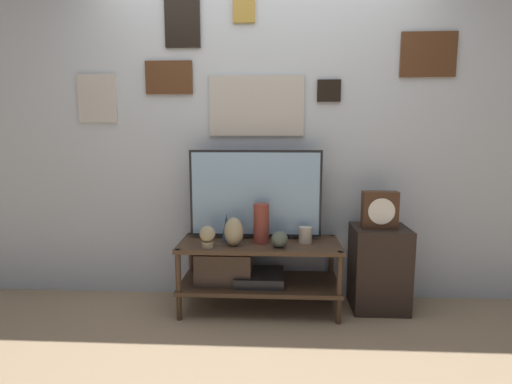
# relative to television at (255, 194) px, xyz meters

# --- Properties ---
(ground_plane) EXTENTS (12.00, 12.00, 0.00)m
(ground_plane) POSITION_rel_television_xyz_m (0.04, -0.39, -0.86)
(ground_plane) COLOR #997F60
(wall_back) EXTENTS (6.40, 0.08, 2.70)m
(wall_back) POSITION_rel_television_xyz_m (0.03, 0.19, 0.50)
(wall_back) COLOR #B2BCC6
(wall_back) RESTS_ON ground_plane
(media_console) EXTENTS (1.18, 0.49, 0.52)m
(media_console) POSITION_rel_television_xyz_m (-0.06, -0.11, -0.54)
(media_console) COLOR #422D1E
(media_console) RESTS_ON ground_plane
(television) EXTENTS (1.00, 0.05, 0.68)m
(television) POSITION_rel_television_xyz_m (0.00, 0.00, 0.00)
(television) COLOR black
(television) RESTS_ON media_console
(vase_slim_bronze) EXTENTS (0.08, 0.08, 0.21)m
(vase_slim_bronze) POSITION_rel_television_xyz_m (-0.21, -0.10, -0.24)
(vase_slim_bronze) COLOR #2D4251
(vase_slim_bronze) RESTS_ON media_console
(vase_urn_stoneware) EXTENTS (0.14, 0.11, 0.21)m
(vase_urn_stoneware) POSITION_rel_television_xyz_m (-0.14, -0.22, -0.24)
(vase_urn_stoneware) COLOR tan
(vase_urn_stoneware) RESTS_ON media_console
(vase_tall_ceramic) EXTENTS (0.11, 0.11, 0.29)m
(vase_tall_ceramic) POSITION_rel_television_xyz_m (0.05, -0.12, -0.20)
(vase_tall_ceramic) COLOR brown
(vase_tall_ceramic) RESTS_ON media_console
(vase_round_glass) EXTENTS (0.12, 0.12, 0.12)m
(vase_round_glass) POSITION_rel_television_xyz_m (0.18, -0.24, -0.29)
(vase_round_glass) COLOR #4C5647
(vase_round_glass) RESTS_ON media_console
(candle_jar) EXTENTS (0.10, 0.10, 0.12)m
(candle_jar) POSITION_rel_television_xyz_m (0.37, -0.11, -0.29)
(candle_jar) COLOR #C1B29E
(candle_jar) RESTS_ON media_console
(decorative_bust) EXTENTS (0.11, 0.11, 0.15)m
(decorative_bust) POSITION_rel_television_xyz_m (-0.33, -0.26, -0.26)
(decorative_bust) COLOR tan
(decorative_bust) RESTS_ON media_console
(side_table) EXTENTS (0.40, 0.37, 0.63)m
(side_table) POSITION_rel_television_xyz_m (0.93, -0.05, -0.55)
(side_table) COLOR black
(side_table) RESTS_ON ground_plane
(mantel_clock) EXTENTS (0.25, 0.11, 0.27)m
(mantel_clock) POSITION_rel_television_xyz_m (0.91, -0.08, -0.10)
(mantel_clock) COLOR #422819
(mantel_clock) RESTS_ON side_table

